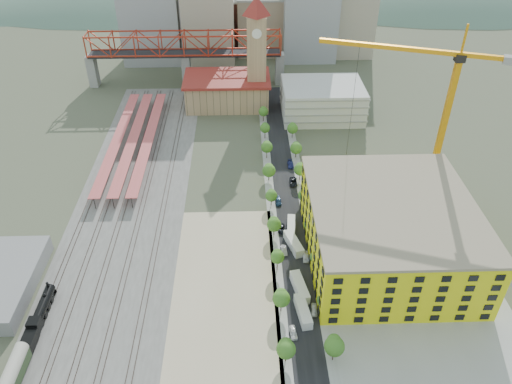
{
  "coord_description": "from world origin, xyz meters",
  "views": [
    {
      "loc": [
        1.45,
        -126.14,
        99.43
      ],
      "look_at": [
        5.32,
        -1.12,
        10.0
      ],
      "focal_mm": 35.0,
      "sensor_mm": 36.0,
      "label": 1
    }
  ],
  "objects_px": {
    "site_trailer_b": "(300,287)",
    "site_trailer_c": "(294,244)",
    "tower_crane": "(437,98)",
    "construction_building": "(389,230)",
    "site_trailer_d": "(291,226)",
    "clock_tower": "(256,43)",
    "car_0": "(293,333)",
    "locomotive": "(39,316)",
    "site_trailer_a": "(303,312)",
    "coach": "(9,384)"
  },
  "relations": [
    {
      "from": "site_trailer_b",
      "to": "site_trailer_d",
      "type": "xyz_separation_m",
      "value": [
        0.0,
        25.88,
        -0.2
      ]
    },
    {
      "from": "construction_building",
      "to": "site_trailer_d",
      "type": "height_order",
      "value": "construction_building"
    },
    {
      "from": "construction_building",
      "to": "car_0",
      "type": "height_order",
      "value": "construction_building"
    },
    {
      "from": "site_trailer_d",
      "to": "car_0",
      "type": "xyz_separation_m",
      "value": [
        -3.0,
        -40.23,
        -0.49
      ]
    },
    {
      "from": "tower_crane",
      "to": "site_trailer_c",
      "type": "bearing_deg",
      "value": -150.39
    },
    {
      "from": "site_trailer_c",
      "to": "site_trailer_b",
      "type": "bearing_deg",
      "value": -106.55
    },
    {
      "from": "tower_crane",
      "to": "coach",
      "type": "bearing_deg",
      "value": -147.32
    },
    {
      "from": "construction_building",
      "to": "site_trailer_a",
      "type": "height_order",
      "value": "construction_building"
    },
    {
      "from": "construction_building",
      "to": "site_trailer_a",
      "type": "relative_size",
      "value": 5.05
    },
    {
      "from": "locomotive",
      "to": "site_trailer_d",
      "type": "relative_size",
      "value": 2.47
    },
    {
      "from": "locomotive",
      "to": "clock_tower",
      "type": "bearing_deg",
      "value": 64.48
    },
    {
      "from": "clock_tower",
      "to": "construction_building",
      "type": "xyz_separation_m",
      "value": [
        34.0,
        -99.99,
        -19.29
      ]
    },
    {
      "from": "locomotive",
      "to": "coach",
      "type": "distance_m",
      "value": 19.73
    },
    {
      "from": "clock_tower",
      "to": "site_trailer_c",
      "type": "distance_m",
      "value": 99.78
    },
    {
      "from": "locomotive",
      "to": "site_trailer_d",
      "type": "bearing_deg",
      "value": 27.38
    },
    {
      "from": "coach",
      "to": "site_trailer_c",
      "type": "xyz_separation_m",
      "value": [
        66.0,
        45.53,
        -1.65
      ]
    },
    {
      "from": "site_trailer_b",
      "to": "car_0",
      "type": "bearing_deg",
      "value": -112.38
    },
    {
      "from": "clock_tower",
      "to": "tower_crane",
      "type": "bearing_deg",
      "value": -54.0
    },
    {
      "from": "coach",
      "to": "site_trailer_a",
      "type": "relative_size",
      "value": 1.82
    },
    {
      "from": "clock_tower",
      "to": "site_trailer_b",
      "type": "bearing_deg",
      "value": -85.96
    },
    {
      "from": "construction_building",
      "to": "coach",
      "type": "xyz_separation_m",
      "value": [
        -92.0,
        -41.17,
        -6.36
      ]
    },
    {
      "from": "site_trailer_c",
      "to": "car_0",
      "type": "relative_size",
      "value": 2.41
    },
    {
      "from": "site_trailer_b",
      "to": "coach",
      "type": "bearing_deg",
      "value": -167.58
    },
    {
      "from": "site_trailer_b",
      "to": "site_trailer_d",
      "type": "height_order",
      "value": "site_trailer_b"
    },
    {
      "from": "site_trailer_b",
      "to": "car_0",
      "type": "relative_size",
      "value": 2.45
    },
    {
      "from": "site_trailer_b",
      "to": "site_trailer_c",
      "type": "bearing_deg",
      "value": 79.43
    },
    {
      "from": "tower_crane",
      "to": "construction_building",
      "type": "bearing_deg",
      "value": -121.07
    },
    {
      "from": "car_0",
      "to": "clock_tower",
      "type": "bearing_deg",
      "value": 87.58
    },
    {
      "from": "construction_building",
      "to": "site_trailer_a",
      "type": "bearing_deg",
      "value": -140.4
    },
    {
      "from": "construction_building",
      "to": "site_trailer_d",
      "type": "xyz_separation_m",
      "value": [
        -26.0,
        12.71,
        -8.2
      ]
    },
    {
      "from": "site_trailer_d",
      "to": "car_0",
      "type": "bearing_deg",
      "value": -88.59
    },
    {
      "from": "coach",
      "to": "tower_crane",
      "type": "distance_m",
      "value": 134.2
    },
    {
      "from": "clock_tower",
      "to": "site_trailer_c",
      "type": "bearing_deg",
      "value": -85.22
    },
    {
      "from": "site_trailer_d",
      "to": "construction_building",
      "type": "bearing_deg",
      "value": -20.37
    },
    {
      "from": "construction_building",
      "to": "site_trailer_c",
      "type": "xyz_separation_m",
      "value": [
        -26.0,
        4.36,
        -8.02
      ]
    },
    {
      "from": "tower_crane",
      "to": "site_trailer_c",
      "type": "relative_size",
      "value": 5.71
    },
    {
      "from": "coach",
      "to": "site_trailer_a",
      "type": "bearing_deg",
      "value": 16.59
    },
    {
      "from": "locomotive",
      "to": "site_trailer_a",
      "type": "distance_m",
      "value": 66.0
    },
    {
      "from": "construction_building",
      "to": "tower_crane",
      "type": "distance_m",
      "value": 43.06
    },
    {
      "from": "site_trailer_a",
      "to": "site_trailer_d",
      "type": "distance_m",
      "value": 34.21
    },
    {
      "from": "locomotive",
      "to": "coach",
      "type": "bearing_deg",
      "value": -90.0
    },
    {
      "from": "construction_building",
      "to": "site_trailer_d",
      "type": "relative_size",
      "value": 5.7
    },
    {
      "from": "locomotive",
      "to": "site_trailer_c",
      "type": "distance_m",
      "value": 70.88
    },
    {
      "from": "clock_tower",
      "to": "car_0",
      "type": "height_order",
      "value": "clock_tower"
    },
    {
      "from": "coach",
      "to": "site_trailer_b",
      "type": "bearing_deg",
      "value": 22.99
    },
    {
      "from": "construction_building",
      "to": "site_trailer_b",
      "type": "distance_m",
      "value": 30.22
    },
    {
      "from": "construction_building",
      "to": "locomotive",
      "type": "height_order",
      "value": "construction_building"
    },
    {
      "from": "clock_tower",
      "to": "coach",
      "type": "bearing_deg",
      "value": -112.34
    },
    {
      "from": "car_0",
      "to": "coach",
      "type": "bearing_deg",
      "value": -172.44
    },
    {
      "from": "site_trailer_b",
      "to": "car_0",
      "type": "distance_m",
      "value": 14.68
    }
  ]
}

